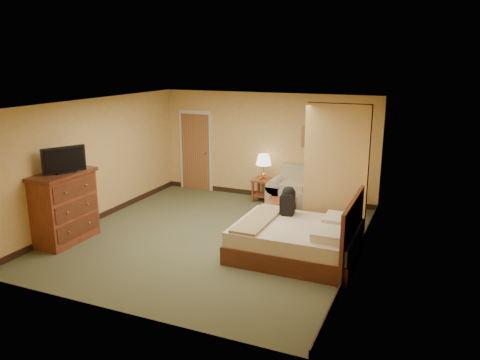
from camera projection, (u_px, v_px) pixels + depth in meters
The scene contains 17 objects.
floor at pixel (213, 237), 9.16m from camera, with size 6.00×6.00×0.00m, color #4D5034.
ceiling at pixel (211, 103), 8.50m from camera, with size 6.00×6.00×0.00m, color white.
back_wall at pixel (266, 146), 11.50m from camera, with size 5.50×0.02×2.60m, color tan.
left_wall at pixel (95, 161), 9.87m from camera, with size 0.02×6.00×2.60m, color tan.
right_wall at pixel (360, 188), 7.78m from camera, with size 0.02×6.00×2.60m, color tan.
partition at pixel (336, 173), 8.83m from camera, with size 1.20×0.15×2.60m, color tan.
door at pixel (196, 151), 12.28m from camera, with size 0.94×0.16×2.10m.
baseboard at pixel (265, 194), 11.80m from camera, with size 5.50×0.02×0.12m, color black.
loveseat at pixel (308, 195), 10.91m from camera, with size 1.84×0.85×0.93m.
side_table at pixel (263, 187), 11.40m from camera, with size 0.49×0.49×0.54m.
table_lamp at pixel (264, 160), 11.23m from camera, with size 0.38×0.38×0.62m.
coffee_table at pixel (281, 206), 10.16m from camera, with size 0.72×0.72×0.40m.
wall_picture at pixel (315, 137), 10.94m from camera, with size 0.66×0.04×0.51m.
dresser at pixel (64, 207), 8.79m from camera, with size 0.67×1.27×1.36m.
tv at pixel (64, 161), 8.53m from camera, with size 0.41×0.74×0.49m.
bed at pixel (299, 240), 8.17m from camera, with size 2.14×1.82×1.18m.
backpack at pixel (289, 200), 8.66m from camera, with size 0.25×0.33×0.53m.
Camera 1 is at (3.86, -7.68, 3.41)m, focal length 35.00 mm.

